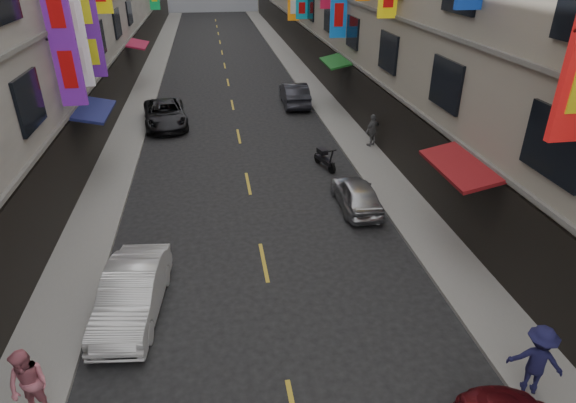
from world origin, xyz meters
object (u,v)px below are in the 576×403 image
object	(u,v)px
scooter_far_right	(324,159)
pedestrian_rnear	(537,360)
car_left_far	(165,114)
car_right_far	(295,94)
car_right_mid	(356,194)
pedestrian_rfar	(373,130)
car_left_mid	(132,293)
pedestrian_lfar	(29,385)

from	to	relation	value
scooter_far_right	pedestrian_rnear	xyz separation A→B (m)	(1.75, -13.24, 0.57)
car_left_far	car_right_far	size ratio (longest dim) A/B	1.13
car_left_far	pedestrian_rnear	xyz separation A→B (m)	(9.40, -20.57, 0.32)
scooter_far_right	pedestrian_rnear	distance (m)	13.36
car_right_mid	pedestrian_rfar	bearing A→B (deg)	-112.69
car_left_far	pedestrian_rnear	bearing A→B (deg)	-72.54
scooter_far_right	car_left_mid	world-z (taller)	car_left_mid
pedestrian_lfar	car_right_far	bearing A→B (deg)	87.59
car_left_mid	car_left_far	bearing A→B (deg)	96.86
car_left_mid	car_left_far	xyz separation A→B (m)	(-0.17, 16.34, 0.00)
scooter_far_right	car_right_far	xyz separation A→B (m)	(0.35, 10.22, 0.28)
scooter_far_right	pedestrian_lfar	xyz separation A→B (m)	(-9.12, -12.21, 0.57)
pedestrian_rfar	scooter_far_right	bearing A→B (deg)	4.73
pedestrian_rnear	scooter_far_right	bearing A→B (deg)	-53.28
car_left_far	pedestrian_lfar	size ratio (longest dim) A/B	2.77
pedestrian_rnear	pedestrian_rfar	distance (m)	15.39
scooter_far_right	car_right_far	world-z (taller)	car_right_far
car_left_mid	pedestrian_lfar	distance (m)	3.62
pedestrian_rfar	pedestrian_rnear	bearing A→B (deg)	54.72
car_left_mid	pedestrian_rnear	world-z (taller)	pedestrian_rnear
car_right_mid	car_right_far	xyz separation A→B (m)	(0.00, 14.21, 0.12)
car_left_mid	pedestrian_rfar	bearing A→B (deg)	53.08
car_left_mid	car_right_far	world-z (taller)	car_right_far
car_left_mid	car_left_far	distance (m)	16.34
car_right_far	pedestrian_rfar	distance (m)	8.52
scooter_far_right	car_left_far	bearing A→B (deg)	-60.48
scooter_far_right	pedestrian_lfar	world-z (taller)	pedestrian_lfar
car_left_far	pedestrian_lfar	world-z (taller)	pedestrian_lfar
car_left_mid	pedestrian_lfar	size ratio (longest dim) A/B	2.33
car_left_mid	pedestrian_rnear	bearing A→B (deg)	-18.35
car_right_mid	car_right_far	distance (m)	14.21
car_left_mid	pedestrian_rfar	distance (m)	15.25
pedestrian_rnear	car_right_mid	bearing A→B (deg)	-52.21
car_right_mid	pedestrian_rnear	xyz separation A→B (m)	(1.40, -9.24, 0.41)
car_right_mid	scooter_far_right	bearing A→B (deg)	-84.56
scooter_far_right	car_right_mid	xyz separation A→B (m)	(0.35, -4.00, 0.16)
car_left_mid	car_left_far	size ratio (longest dim) A/B	0.84
pedestrian_lfar	pedestrian_rfar	bearing A→B (deg)	70.36
pedestrian_lfar	car_right_mid	bearing A→B (deg)	61.42
car_left_mid	car_right_mid	size ratio (longest dim) A/B	1.17
pedestrian_lfar	pedestrian_rfar	xyz separation A→B (m)	(12.08, 14.32, -0.07)
car_left_mid	pedestrian_lfar	bearing A→B (deg)	-110.79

